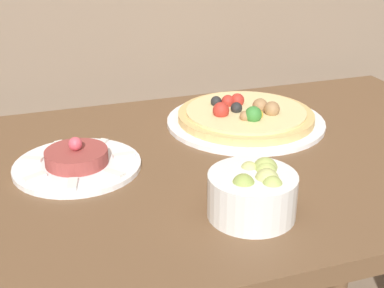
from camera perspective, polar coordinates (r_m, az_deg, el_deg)
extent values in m
cube|color=brown|center=(1.03, 2.22, -2.40)|extent=(1.24, 0.73, 0.03)
cylinder|color=brown|center=(1.69, 16.28, -7.20)|extent=(0.06, 0.06, 0.75)
cylinder|color=white|center=(1.18, 5.72, 2.38)|extent=(0.35, 0.35, 0.01)
cylinder|color=#DBB26B|center=(1.18, 5.75, 2.98)|extent=(0.30, 0.30, 0.02)
cylinder|color=beige|center=(1.17, 5.77, 3.49)|extent=(0.26, 0.26, 0.01)
sphere|color=gold|center=(1.13, 7.07, 3.15)|extent=(0.02, 0.02, 0.02)
sphere|color=#997047|center=(1.17, 7.27, 4.04)|extent=(0.03, 0.03, 0.03)
sphere|color=#B22D23|center=(1.14, 3.11, 3.60)|extent=(0.04, 0.04, 0.04)
sphere|color=#B22D23|center=(1.20, 3.85, 4.56)|extent=(0.03, 0.03, 0.03)
sphere|color=#387F33|center=(1.12, 6.56, 3.13)|extent=(0.04, 0.04, 0.04)
sphere|color=black|center=(1.20, 2.59, 4.55)|extent=(0.02, 0.02, 0.02)
sphere|color=#997047|center=(1.15, 8.52, 3.69)|extent=(0.03, 0.03, 0.03)
sphere|color=black|center=(1.16, 4.76, 3.85)|extent=(0.03, 0.03, 0.03)
sphere|color=#997047|center=(1.12, 5.69, 2.96)|extent=(0.02, 0.02, 0.02)
sphere|color=#B22D23|center=(1.20, 4.86, 4.68)|extent=(0.03, 0.03, 0.03)
cylinder|color=white|center=(1.00, -12.12, -2.28)|extent=(0.23, 0.23, 0.01)
cylinder|color=#933D38|center=(0.99, -12.21, -1.34)|extent=(0.11, 0.11, 0.03)
sphere|color=#DB4C5B|center=(0.98, -12.34, 0.02)|extent=(0.03, 0.03, 0.03)
cube|color=white|center=(1.01, -7.29, -1.20)|extent=(0.04, 0.02, 0.01)
cube|color=white|center=(1.06, -9.77, 0.04)|extent=(0.04, 0.04, 0.01)
cube|color=white|center=(1.07, -13.78, -0.13)|extent=(0.02, 0.04, 0.01)
cube|color=white|center=(1.03, -16.74, -1.58)|extent=(0.04, 0.03, 0.01)
cube|color=white|center=(0.96, -16.47, -3.42)|extent=(0.04, 0.03, 0.01)
cube|color=white|center=(0.92, -12.64, -4.21)|extent=(0.02, 0.04, 0.01)
cube|color=white|center=(0.94, -8.36, -3.13)|extent=(0.04, 0.04, 0.01)
cylinder|color=white|center=(0.83, 6.41, -5.45)|extent=(0.14, 0.14, 0.07)
sphere|color=#B7BC70|center=(0.84, 6.12, -2.81)|extent=(0.03, 0.03, 0.03)
sphere|color=#A3B25B|center=(0.79, 8.26, -4.53)|extent=(0.03, 0.03, 0.03)
sphere|color=#A3B25B|center=(0.83, 7.88, -3.04)|extent=(0.03, 0.03, 0.03)
sphere|color=#B7BC70|center=(0.81, 8.26, -3.80)|extent=(0.04, 0.04, 0.04)
sphere|color=#8EA34C|center=(0.79, 5.50, -4.38)|extent=(0.03, 0.03, 0.03)
sphere|color=#A3B25B|center=(0.84, 7.81, -2.70)|extent=(0.04, 0.04, 0.04)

